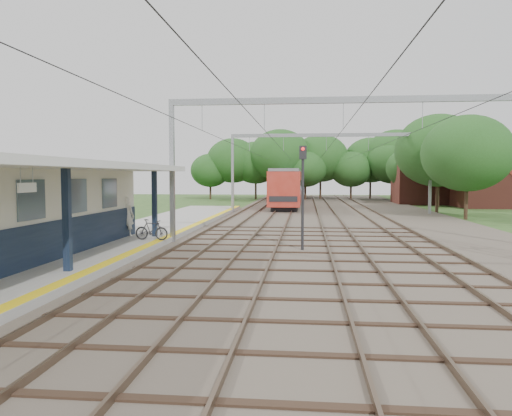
{
  "coord_description": "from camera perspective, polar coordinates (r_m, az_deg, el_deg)",
  "views": [
    {
      "loc": [
        1.51,
        -8.76,
        3.31
      ],
      "look_at": [
        -1.17,
        17.73,
        1.6
      ],
      "focal_mm": 35.0,
      "sensor_mm": 36.0,
      "label": 1
    }
  ],
  "objects": [
    {
      "name": "ground",
      "position": [
        9.49,
        -3.9,
        -16.76
      ],
      "size": [
        160.0,
        160.0,
        0.0
      ],
      "primitive_type": "plane",
      "color": "#2D4C1E",
      "rests_on": "ground"
    },
    {
      "name": "ballast_bed",
      "position": [
        38.98,
        9.42,
        -1.17
      ],
      "size": [
        18.0,
        90.0,
        0.1
      ],
      "primitive_type": "cube",
      "color": "#473D33",
      "rests_on": "ground"
    },
    {
      "name": "platform",
      "position": [
        24.68,
        -15.72,
        -3.76
      ],
      "size": [
        5.0,
        52.0,
        0.35
      ],
      "primitive_type": "cube",
      "color": "gray",
      "rests_on": "ground"
    },
    {
      "name": "yellow_stripe",
      "position": [
        23.93,
        -10.7,
        -3.48
      ],
      "size": [
        0.45,
        52.0,
        0.01
      ],
      "primitive_type": "cube",
      "color": "yellow",
      "rests_on": "platform"
    },
    {
      "name": "canopy",
      "position": [
        17.44,
        -26.45,
        4.39
      ],
      "size": [
        6.4,
        20.0,
        3.44
      ],
      "color": "#101C32",
      "rests_on": "platform"
    },
    {
      "name": "rail_tracks",
      "position": [
        38.89,
        5.74,
        -0.97
      ],
      "size": [
        11.8,
        88.0,
        0.15
      ],
      "color": "brown",
      "rests_on": "ballast_bed"
    },
    {
      "name": "catenary_system",
      "position": [
        34.17,
        8.99,
        7.32
      ],
      "size": [
        17.22,
        88.0,
        7.0
      ],
      "color": "gray",
      "rests_on": "ground"
    },
    {
      "name": "tree_band",
      "position": [
        65.95,
        7.83,
        5.04
      ],
      "size": [
        31.72,
        30.88,
        8.82
      ],
      "color": "#382619",
      "rests_on": "ground"
    },
    {
      "name": "house_near",
      "position": [
        58.13,
        25.4,
        3.0
      ],
      "size": [
        7.0,
        6.12,
        7.89
      ],
      "color": "brown",
      "rests_on": "ground"
    },
    {
      "name": "house_far",
      "position": [
        62.47,
        19.22,
        3.4
      ],
      "size": [
        8.0,
        6.12,
        8.66
      ],
      "color": "brown",
      "rests_on": "ground"
    },
    {
      "name": "person",
      "position": [
        25.42,
        -14.5,
        -0.92
      ],
      "size": [
        0.8,
        0.62,
        1.96
      ],
      "primitive_type": "imported",
      "rotation": [
        0.0,
        0.0,
        2.92
      ],
      "color": "white",
      "rests_on": "platform"
    },
    {
      "name": "bicycle",
      "position": [
        23.53,
        -11.86,
        -2.45
      ],
      "size": [
        1.65,
        0.65,
        0.96
      ],
      "primitive_type": "imported",
      "rotation": [
        0.0,
        0.0,
        1.45
      ],
      "color": "black",
      "rests_on": "platform"
    },
    {
      "name": "train",
      "position": [
        62.1,
        3.92,
        2.61
      ],
      "size": [
        2.96,
        36.87,
        3.89
      ],
      "color": "black",
      "rests_on": "ballast_bed"
    },
    {
      "name": "signal_post",
      "position": [
        21.63,
        5.36,
        2.74
      ],
      "size": [
        0.32,
        0.27,
        4.61
      ],
      "rotation": [
        0.0,
        0.0,
        0.03
      ],
      "color": "black",
      "rests_on": "ground"
    }
  ]
}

